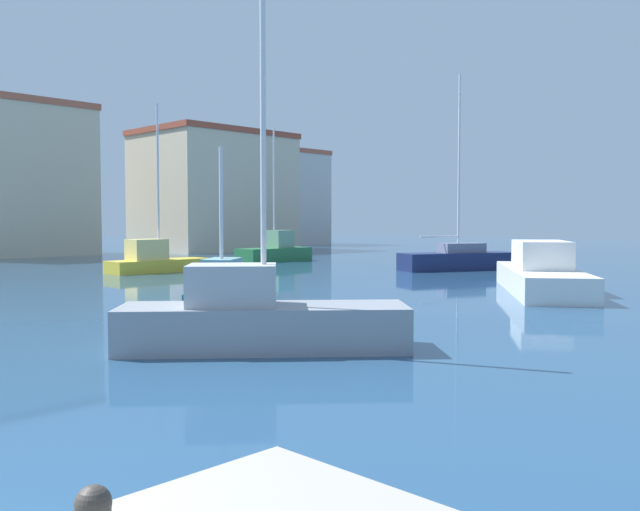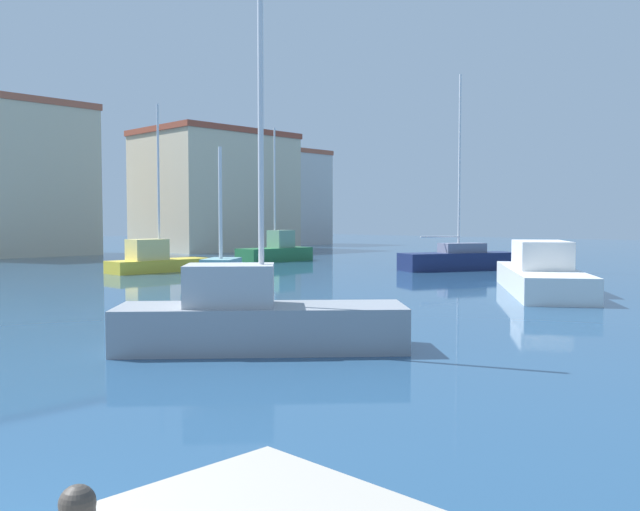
{
  "view_description": "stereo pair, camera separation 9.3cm",
  "coord_description": "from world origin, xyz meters",
  "px_view_note": "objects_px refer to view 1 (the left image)",
  "views": [
    {
      "loc": [
        -0.57,
        -5.25,
        2.76
      ],
      "look_at": [
        20.73,
        15.53,
        1.18
      ],
      "focal_mm": 37.5,
      "sensor_mm": 36.0,
      "label": 1
    },
    {
      "loc": [
        -0.51,
        -5.32,
        2.76
      ],
      "look_at": [
        20.73,
        15.53,
        1.18
      ],
      "focal_mm": 37.5,
      "sensor_mm": 36.0,
      "label": 2
    }
  ],
  "objects_px": {
    "sailboat_yellow_distant_north": "(155,260)",
    "sailboat_navy_behind_lamppost": "(458,259)",
    "sailboat_teal_far_left": "(222,287)",
    "motorboat_white_far_right": "(541,274)",
    "sailboat_green_inner_mooring": "(275,251)",
    "sailboat_grey_near_pier": "(259,319)"
  },
  "relations": [
    {
      "from": "sailboat_yellow_distant_north",
      "to": "sailboat_navy_behind_lamppost",
      "type": "distance_m",
      "value": 16.5
    },
    {
      "from": "sailboat_teal_far_left",
      "to": "motorboat_white_far_right",
      "type": "relative_size",
      "value": 0.6
    },
    {
      "from": "sailboat_teal_far_left",
      "to": "motorboat_white_far_right",
      "type": "height_order",
      "value": "sailboat_teal_far_left"
    },
    {
      "from": "sailboat_teal_far_left",
      "to": "sailboat_navy_behind_lamppost",
      "type": "height_order",
      "value": "sailboat_navy_behind_lamppost"
    },
    {
      "from": "sailboat_teal_far_left",
      "to": "sailboat_green_inner_mooring",
      "type": "xyz_separation_m",
      "value": [
        16.51,
        15.77,
        0.13
      ]
    },
    {
      "from": "sailboat_grey_near_pier",
      "to": "sailboat_navy_behind_lamppost",
      "type": "height_order",
      "value": "sailboat_navy_behind_lamppost"
    },
    {
      "from": "motorboat_white_far_right",
      "to": "sailboat_yellow_distant_north",
      "type": "distance_m",
      "value": 19.88
    },
    {
      "from": "sailboat_navy_behind_lamppost",
      "to": "sailboat_grey_near_pier",
      "type": "bearing_deg",
      "value": -157.19
    },
    {
      "from": "sailboat_grey_near_pier",
      "to": "sailboat_yellow_distant_north",
      "type": "height_order",
      "value": "sailboat_yellow_distant_north"
    },
    {
      "from": "sailboat_grey_near_pier",
      "to": "motorboat_white_far_right",
      "type": "distance_m",
      "value": 14.95
    },
    {
      "from": "sailboat_navy_behind_lamppost",
      "to": "motorboat_white_far_right",
      "type": "bearing_deg",
      "value": -131.84
    },
    {
      "from": "sailboat_yellow_distant_north",
      "to": "sailboat_navy_behind_lamppost",
      "type": "relative_size",
      "value": 0.83
    },
    {
      "from": "sailboat_navy_behind_lamppost",
      "to": "sailboat_yellow_distant_north",
      "type": "bearing_deg",
      "value": 139.71
    },
    {
      "from": "motorboat_white_far_right",
      "to": "sailboat_green_inner_mooring",
      "type": "relative_size",
      "value": 0.97
    },
    {
      "from": "sailboat_grey_near_pier",
      "to": "sailboat_green_inner_mooring",
      "type": "height_order",
      "value": "sailboat_green_inner_mooring"
    },
    {
      "from": "sailboat_grey_near_pier",
      "to": "sailboat_yellow_distant_north",
      "type": "xyz_separation_m",
      "value": [
        10.04,
        20.19,
        -0.01
      ]
    },
    {
      "from": "sailboat_grey_near_pier",
      "to": "sailboat_navy_behind_lamppost",
      "type": "xyz_separation_m",
      "value": [
        22.62,
        9.52,
        -0.04
      ]
    },
    {
      "from": "motorboat_white_far_right",
      "to": "sailboat_navy_behind_lamppost",
      "type": "bearing_deg",
      "value": 48.16
    },
    {
      "from": "sailboat_grey_near_pier",
      "to": "sailboat_green_inner_mooring",
      "type": "xyz_separation_m",
      "value": [
        20.76,
        22.62,
        0.03
      ]
    },
    {
      "from": "sailboat_teal_far_left",
      "to": "sailboat_grey_near_pier",
      "type": "height_order",
      "value": "sailboat_grey_near_pier"
    },
    {
      "from": "sailboat_grey_near_pier",
      "to": "motorboat_white_far_right",
      "type": "height_order",
      "value": "sailboat_grey_near_pier"
    },
    {
      "from": "sailboat_green_inner_mooring",
      "to": "sailboat_yellow_distant_north",
      "type": "bearing_deg",
      "value": -167.23
    }
  ]
}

